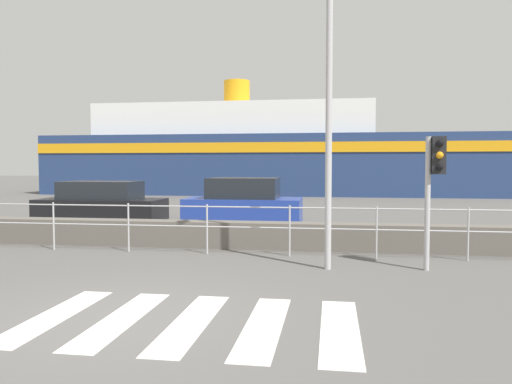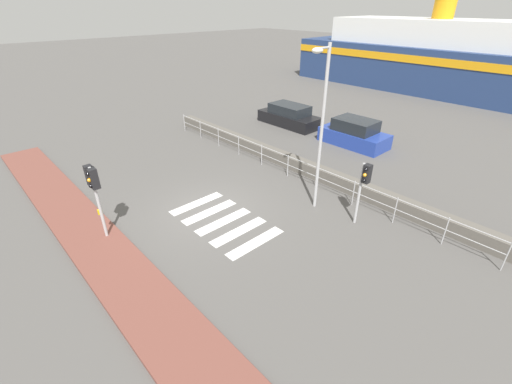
% 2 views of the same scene
% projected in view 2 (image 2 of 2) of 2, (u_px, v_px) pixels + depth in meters
% --- Properties ---
extents(ground_plane, '(160.00, 160.00, 0.00)m').
position_uv_depth(ground_plane, '(208.00, 211.00, 13.63)').
color(ground_plane, '#565451').
extents(sidewalk_brick, '(24.00, 1.80, 0.12)m').
position_uv_depth(sidewalk_brick, '(106.00, 255.00, 11.16)').
color(sidewalk_brick, brown).
rests_on(sidewalk_brick, ground_plane).
extents(crosswalk, '(4.05, 2.40, 0.01)m').
position_uv_depth(crosswalk, '(224.00, 221.00, 13.00)').
color(crosswalk, silver).
rests_on(crosswalk, ground_plane).
extents(seawall, '(19.95, 0.55, 0.61)m').
position_uv_depth(seawall, '(300.00, 165.00, 16.75)').
color(seawall, '#605B54').
rests_on(seawall, ground_plane).
extents(harbor_fence, '(17.99, 0.04, 1.09)m').
position_uv_depth(harbor_fence, '(288.00, 162.00, 16.03)').
color(harbor_fence, '#B2B2B5').
rests_on(harbor_fence, ground_plane).
extents(traffic_light_near, '(0.58, 0.41, 2.75)m').
position_uv_depth(traffic_light_near, '(94.00, 184.00, 11.03)').
color(traffic_light_near, '#B2B2B5').
rests_on(traffic_light_near, ground_plane).
extents(traffic_light_far, '(0.34, 0.32, 2.44)m').
position_uv_depth(traffic_light_far, '(364.00, 181.00, 11.99)').
color(traffic_light_far, '#B2B2B5').
rests_on(traffic_light_far, ground_plane).
extents(streetlamp, '(0.32, 0.89, 6.17)m').
position_uv_depth(streetlamp, '(321.00, 116.00, 12.07)').
color(streetlamp, '#B2B2B5').
rests_on(streetlamp, ground_plane).
extents(ferry_boat, '(33.01, 8.44, 7.83)m').
position_uv_depth(ferry_boat, '(469.00, 64.00, 29.99)').
color(ferry_boat, navy).
rests_on(ferry_boat, ground_plane).
extents(parked_car_black, '(4.33, 1.78, 1.37)m').
position_uv_depth(parked_car_black, '(289.00, 116.00, 23.02)').
color(parked_car_black, black).
rests_on(parked_car_black, ground_plane).
extents(parked_car_blue, '(3.84, 1.86, 1.51)m').
position_uv_depth(parked_car_blue, '(354.00, 134.00, 19.74)').
color(parked_car_blue, '#233D9E').
rests_on(parked_car_blue, ground_plane).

